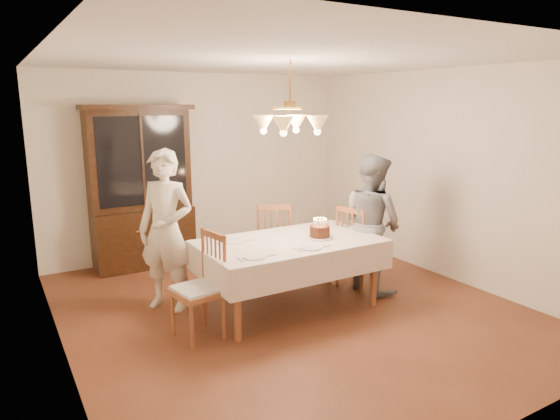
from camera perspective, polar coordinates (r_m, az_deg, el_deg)
ground at (r=5.53m, az=1.07°, el=-11.08°), size 5.00×5.00×0.00m
room_shell at (r=5.12m, az=1.14°, el=5.42°), size 5.00×5.00×5.00m
dining_table at (r=5.30m, az=1.10°, el=-4.27°), size 1.90×1.10×0.76m
china_hutch at (r=6.90m, az=-15.62°, el=2.18°), size 1.38×0.54×2.16m
chair_far_side at (r=6.21m, az=-0.79°, el=-4.11°), size 0.57×0.56×1.00m
chair_left_end at (r=4.79m, az=-9.34°, el=-9.17°), size 0.48×0.50×1.00m
chair_right_end at (r=6.06m, az=8.93°, el=-4.69°), size 0.51×0.53×1.00m
elderly_woman at (r=5.40m, az=-12.89°, el=-2.31°), size 0.72×0.74×1.72m
adult_in_grey at (r=5.92m, az=10.43°, el=-1.51°), size 0.67×0.83×1.61m
birthday_cake at (r=5.38m, az=4.56°, el=-2.54°), size 0.30×0.30×0.22m
place_setting_near_left at (r=4.72m, az=-2.71°, el=-5.31°), size 0.38×0.23×0.02m
place_setting_near_right at (r=5.02m, az=3.66°, el=-4.26°), size 0.37×0.23×0.02m
place_setting_far_left at (r=5.25m, az=-5.21°, el=-3.55°), size 0.40×0.25×0.02m
chandelier at (r=5.09m, az=1.16°, el=9.84°), size 0.62×0.62×0.73m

